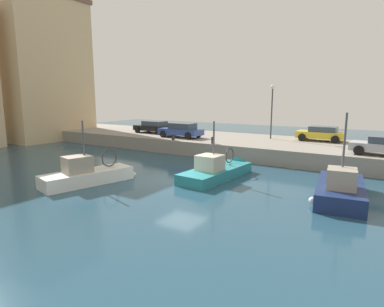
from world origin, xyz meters
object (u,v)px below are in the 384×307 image
fishing_boat_navy (340,195)px  fishing_boat_white (93,180)px  fishing_boat_teal (219,175)px  mooring_bollard_north (173,137)px  quay_streetlamp (272,103)px  mooring_bollard_mid (213,140)px  parked_car_black (154,127)px  parked_car_yellow (321,133)px  parked_car_blue (181,130)px

fishing_boat_navy → fishing_boat_white: bearing=111.1°
fishing_boat_teal → mooring_bollard_north: 9.17m
fishing_boat_teal → mooring_bollard_north: bearing=54.8°
mooring_bollard_north → quay_streetlamp: size_ratio=0.11×
mooring_bollard_mid → mooring_bollard_north: 4.00m
parked_car_black → mooring_bollard_mid: size_ratio=7.81×
parked_car_black → mooring_bollard_mid: (-3.56, -9.16, -0.39)m
fishing_boat_navy → parked_car_yellow: bearing=15.5°
fishing_boat_white → mooring_bollard_mid: size_ratio=11.16×
mooring_bollard_north → quay_streetlamp: (5.65, -6.87, 2.98)m
fishing_boat_teal → parked_car_blue: size_ratio=1.58×
mooring_bollard_north → fishing_boat_white: bearing=-170.2°
fishing_boat_white → mooring_bollard_mid: (10.48, -2.18, 1.33)m
parked_car_yellow → parked_car_black: bearing=100.2°
fishing_boat_teal → fishing_boat_navy: 7.01m
fishing_boat_teal → quay_streetlamp: size_ratio=1.38×
mooring_bollard_mid → quay_streetlamp: size_ratio=0.11×
parked_car_blue → mooring_bollard_north: bearing=-165.4°
fishing_boat_navy → fishing_boat_teal: bearing=86.8°
parked_car_yellow → mooring_bollard_north: size_ratio=7.11×
fishing_boat_teal → parked_car_black: (8.80, 12.57, 1.74)m
parked_car_blue → mooring_bollard_mid: size_ratio=7.63×
fishing_boat_teal → fishing_boat_navy: (-0.39, -7.00, -0.00)m
fishing_boat_teal → mooring_bollard_mid: 6.39m
fishing_boat_teal → parked_car_black: size_ratio=1.55×
fishing_boat_white → mooring_bollard_mid: 10.78m
fishing_boat_white → parked_car_blue: bearing=10.6°
fishing_boat_teal → mooring_bollard_north: fishing_boat_teal is taller
quay_streetlamp → fishing_boat_teal: bearing=-177.2°
quay_streetlamp → parked_car_yellow: bearing=-78.6°
fishing_boat_navy → quay_streetlamp: size_ratio=1.28×
fishing_boat_teal → mooring_bollard_mid: bearing=33.1°
fishing_boat_navy → parked_car_black: fishing_boat_navy is taller
fishing_boat_navy → mooring_bollard_north: 15.53m
fishing_boat_white → mooring_bollard_north: (10.48, 1.82, 1.33)m
quay_streetlamp → parked_car_black: bearing=99.8°
parked_car_blue → parked_car_black: size_ratio=0.98×
mooring_bollard_mid → fishing_boat_navy: bearing=-118.4°
parked_car_black → mooring_bollard_north: size_ratio=7.81×
parked_car_blue → fishing_boat_teal: bearing=-132.4°
fishing_boat_teal → mooring_bollard_mid: (5.23, 3.41, 1.35)m
fishing_boat_teal → quay_streetlamp: bearing=2.8°
quay_streetlamp → fishing_boat_navy: bearing=-146.2°
parked_car_blue → quay_streetlamp: (3.64, -7.39, 2.56)m
parked_car_blue → parked_car_black: parked_car_blue is taller
fishing_boat_teal → fishing_boat_white: 7.67m
parked_car_yellow → quay_streetlamp: (-0.84, 4.17, 2.59)m
fishing_boat_navy → parked_car_blue: 16.86m
parked_car_yellow → parked_car_blue: (-4.49, 11.56, 0.03)m
parked_car_yellow → parked_car_blue: size_ratio=0.93×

